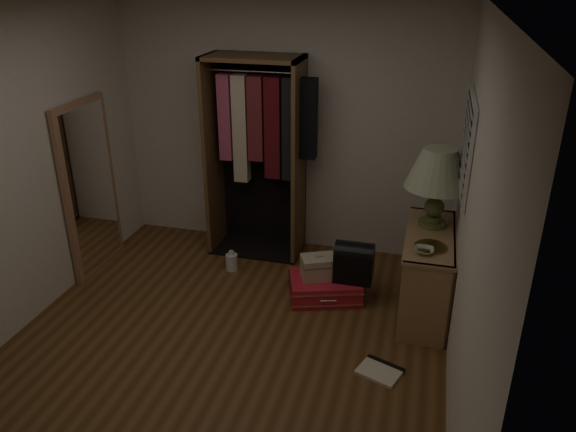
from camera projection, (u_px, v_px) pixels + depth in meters
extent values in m
plane|color=#563518|center=(222.00, 349.00, 4.52)|extent=(4.00, 4.00, 0.00)
cube|color=beige|center=(286.00, 128.00, 5.74)|extent=(3.50, 0.02, 2.60)
cube|color=beige|center=(26.00, 390.00, 2.22)|extent=(3.50, 0.02, 2.60)
cube|color=beige|center=(470.00, 228.00, 3.58)|extent=(0.02, 4.00, 2.60)
cube|color=beige|center=(4.00, 179.00, 4.39)|extent=(0.02, 4.00, 2.60)
cube|color=white|center=(202.00, 6.00, 3.45)|extent=(3.50, 4.00, 0.01)
cube|color=silver|center=(467.00, 145.00, 4.36)|extent=(0.03, 0.96, 0.76)
cube|color=black|center=(467.00, 145.00, 4.36)|extent=(0.03, 0.90, 0.70)
cube|color=silver|center=(460.00, 182.00, 4.49)|extent=(0.01, 0.88, 0.02)
cube|color=silver|center=(461.00, 173.00, 4.46)|extent=(0.01, 0.88, 0.02)
cube|color=silver|center=(462.00, 164.00, 4.43)|extent=(0.01, 0.88, 0.02)
cube|color=silver|center=(464.00, 154.00, 4.39)|extent=(0.01, 0.88, 0.02)
cube|color=silver|center=(465.00, 145.00, 4.36)|extent=(0.01, 0.88, 0.02)
cube|color=silver|center=(466.00, 135.00, 4.33)|extent=(0.01, 0.88, 0.02)
cube|color=silver|center=(468.00, 125.00, 4.30)|extent=(0.01, 0.88, 0.02)
cube|color=silver|center=(469.00, 115.00, 4.27)|extent=(0.01, 0.88, 0.02)
cube|color=silver|center=(470.00, 105.00, 4.23)|extent=(0.01, 0.88, 0.02)
cube|color=#9B724B|center=(424.00, 306.00, 4.41)|extent=(0.40, 0.03, 0.75)
cube|color=#9B724B|center=(429.00, 246.00, 5.36)|extent=(0.40, 0.03, 0.75)
cube|color=#9B724B|center=(423.00, 304.00, 5.02)|extent=(0.40, 1.04, 0.03)
cube|color=#9B724B|center=(429.00, 253.00, 4.81)|extent=(0.40, 1.04, 0.03)
cube|color=#9B724B|center=(431.00, 236.00, 4.74)|extent=(0.42, 1.12, 0.03)
cube|color=brown|center=(449.00, 276.00, 4.84)|extent=(0.02, 1.10, 0.75)
cube|color=#9B724B|center=(430.00, 229.00, 5.07)|extent=(0.36, 0.38, 0.13)
cube|color=gray|center=(412.00, 315.00, 4.55)|extent=(0.16, 0.05, 0.32)
cube|color=#4C3833|center=(413.00, 315.00, 4.60)|extent=(0.18, 0.03, 0.26)
cube|color=#B7AD99|center=(412.00, 312.00, 4.64)|extent=(0.16, 0.05, 0.26)
cube|color=brown|center=(412.00, 309.00, 4.69)|extent=(0.15, 0.03, 0.25)
cube|color=#3F4C59|center=(415.00, 305.00, 4.71)|extent=(0.20, 0.03, 0.28)
cube|color=gray|center=(415.00, 304.00, 4.76)|extent=(0.19, 0.04, 0.24)
cube|color=#59594C|center=(417.00, 297.00, 4.79)|extent=(0.22, 0.05, 0.32)
cube|color=#B2724C|center=(414.00, 296.00, 4.86)|extent=(0.16, 0.04, 0.26)
cube|color=beige|center=(417.00, 294.00, 4.89)|extent=(0.20, 0.03, 0.27)
cube|color=#332D38|center=(415.00, 289.00, 4.92)|extent=(0.17, 0.03, 0.30)
cube|color=gray|center=(414.00, 289.00, 4.96)|extent=(0.16, 0.03, 0.26)
cube|color=#4C3833|center=(418.00, 287.00, 4.99)|extent=(0.21, 0.04, 0.26)
cube|color=#B7AD99|center=(417.00, 284.00, 5.03)|extent=(0.19, 0.03, 0.28)
cube|color=brown|center=(416.00, 283.00, 5.08)|extent=(0.18, 0.04, 0.24)
cube|color=#3F4C59|center=(417.00, 281.00, 5.11)|extent=(0.19, 0.04, 0.24)
cube|color=gray|center=(418.00, 275.00, 5.13)|extent=(0.20, 0.04, 0.31)
cube|color=#59594C|center=(419.00, 272.00, 5.18)|extent=(0.21, 0.04, 0.32)
cube|color=#B2724C|center=(419.00, 271.00, 5.23)|extent=(0.21, 0.04, 0.29)
cube|color=beige|center=(418.00, 269.00, 5.28)|extent=(0.19, 0.04, 0.26)
cube|color=#332D38|center=(418.00, 267.00, 5.33)|extent=(0.18, 0.04, 0.25)
cube|color=gray|center=(420.00, 264.00, 5.38)|extent=(0.20, 0.05, 0.26)
cube|color=brown|center=(213.00, 156.00, 5.79)|extent=(0.04, 0.50, 2.05)
cube|color=brown|center=(299.00, 163.00, 5.58)|extent=(0.04, 0.50, 2.05)
cube|color=brown|center=(253.00, 57.00, 5.27)|extent=(0.95, 0.50, 0.04)
cube|color=black|center=(262.00, 152.00, 5.89)|extent=(0.95, 0.02, 2.05)
cube|color=black|center=(258.00, 248.00, 6.10)|extent=(0.95, 0.50, 0.02)
cylinder|color=white|center=(253.00, 71.00, 5.33)|extent=(0.87, 0.02, 0.02)
cube|color=#BF4C72|center=(226.00, 118.00, 5.56)|extent=(0.13, 0.12, 0.86)
cube|color=beige|center=(241.00, 129.00, 5.57)|extent=(0.15, 0.12, 1.08)
cube|color=maroon|center=(257.00, 118.00, 5.48)|extent=(0.15, 0.15, 0.84)
cube|color=#590F19|center=(274.00, 128.00, 5.48)|extent=(0.16, 0.16, 1.00)
cube|color=black|center=(291.00, 130.00, 5.44)|extent=(0.15, 0.15, 1.01)
cube|color=black|center=(309.00, 119.00, 5.35)|extent=(0.16, 0.12, 0.78)
cube|color=#9F6F4D|center=(90.00, 188.00, 5.44)|extent=(0.05, 0.80, 1.70)
cube|color=white|center=(92.00, 188.00, 5.44)|extent=(0.01, 0.68, 1.58)
cube|color=red|center=(325.00, 287.00, 5.20)|extent=(0.75, 0.63, 0.20)
cube|color=white|center=(325.00, 292.00, 5.22)|extent=(0.77, 0.65, 0.01)
cube|color=white|center=(325.00, 282.00, 5.17)|extent=(0.77, 0.65, 0.01)
cylinder|color=white|center=(328.00, 301.00, 4.98)|extent=(0.14, 0.06, 0.02)
cube|color=tan|center=(318.00, 267.00, 5.12)|extent=(0.37, 0.32, 0.21)
cube|color=brown|center=(319.00, 263.00, 5.10)|extent=(0.37, 0.33, 0.01)
cylinder|color=white|center=(319.00, 256.00, 5.07)|extent=(0.09, 0.05, 0.01)
cube|color=black|center=(354.00, 267.00, 5.07)|extent=(0.35, 0.23, 0.27)
cylinder|color=black|center=(354.00, 254.00, 5.02)|extent=(0.35, 0.23, 0.23)
cylinder|color=#4F572A|center=(432.00, 223.00, 4.89)|extent=(0.29, 0.29, 0.04)
cylinder|color=#4F572A|center=(433.00, 219.00, 4.87)|extent=(0.17, 0.17, 0.05)
sphere|color=#4F572A|center=(434.00, 207.00, 4.83)|extent=(0.21, 0.21, 0.17)
cylinder|color=#4F572A|center=(436.00, 192.00, 4.77)|extent=(0.07, 0.07, 0.10)
cone|color=beige|center=(439.00, 168.00, 4.68)|extent=(0.68, 0.68, 0.34)
cone|color=beige|center=(439.00, 168.00, 4.68)|extent=(0.61, 0.61, 0.32)
cylinder|color=#AD8342|center=(431.00, 247.00, 4.51)|extent=(0.34, 0.34, 0.02)
imported|color=#99B79E|center=(424.00, 251.00, 4.42)|extent=(0.16, 0.16, 0.04)
cylinder|color=silver|center=(232.00, 262.00, 5.66)|extent=(0.15, 0.15, 0.17)
cylinder|color=silver|center=(231.00, 253.00, 5.62)|extent=(0.06, 0.06, 0.04)
cube|color=beige|center=(380.00, 371.00, 4.26)|extent=(0.38, 0.34, 0.03)
cube|color=black|center=(386.00, 364.00, 4.33)|extent=(0.30, 0.15, 0.03)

